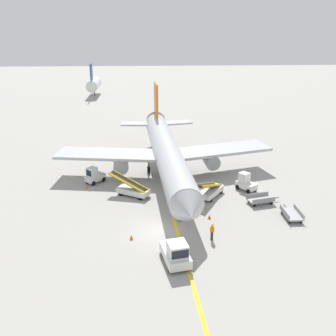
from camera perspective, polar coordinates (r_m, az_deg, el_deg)
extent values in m
plane|color=#9E9B93|center=(37.50, -1.73, -9.38)|extent=(300.00, 300.00, 0.00)
cube|color=yellow|center=(41.94, 0.38, -5.88)|extent=(6.21, 79.80, 0.01)
cylinder|color=#B2B5BA|center=(48.46, -0.18, 2.32)|extent=(5.51, 30.16, 3.30)
cone|color=#B2B5BA|center=(33.67, 3.17, -6.45)|extent=(3.40, 2.63, 3.23)
cone|color=#B2B5BA|center=(64.03, -1.96, 7.31)|extent=(3.33, 3.02, 3.14)
cube|color=#B2B5BA|center=(51.37, 7.95, 2.73)|extent=(13.71, 7.86, 0.36)
cylinder|color=gray|center=(50.38, 6.38, 1.23)|extent=(2.13, 3.33, 1.90)
cube|color=#B2B5BA|center=(49.73, -8.99, 2.06)|extent=(13.48, 6.12, 0.36)
cylinder|color=gray|center=(49.08, -7.04, 0.66)|extent=(2.13, 3.33, 1.90)
cube|color=orange|center=(60.92, -1.79, 10.12)|extent=(0.57, 4.01, 5.20)
cube|color=#B2B5BA|center=(61.67, 1.08, 6.78)|extent=(5.55, 3.25, 0.24)
cube|color=#B2B5BA|center=(61.13, -4.54, 6.59)|extent=(5.33, 2.54, 0.24)
cylinder|color=#4C4C51|center=(38.65, 1.89, -5.77)|extent=(0.20, 0.20, 3.12)
cylinder|color=black|center=(39.24, 1.87, -7.44)|extent=(0.39, 0.58, 0.56)
cylinder|color=#4C4C51|center=(51.24, 2.00, 1.12)|extent=(0.20, 0.20, 3.12)
cylinder|color=black|center=(51.62, 1.98, -0.01)|extent=(0.42, 0.98, 0.96)
cylinder|color=#4C4C51|center=(50.76, -2.91, 0.91)|extent=(0.20, 0.20, 3.12)
cylinder|color=black|center=(51.14, -2.89, -0.23)|extent=(0.42, 0.98, 0.96)
cube|color=black|center=(35.27, 2.61, -4.47)|extent=(2.87, 1.20, 0.60)
cube|color=silver|center=(32.81, 1.10, -12.80)|extent=(2.59, 3.91, 0.80)
cube|color=silver|center=(31.78, 1.43, -11.99)|extent=(1.82, 1.89, 1.10)
cube|color=black|center=(31.16, 1.82, -12.73)|extent=(1.41, 0.37, 0.77)
cylinder|color=black|center=(32.23, 3.14, -14.38)|extent=(0.34, 0.63, 0.60)
cylinder|color=black|center=(31.86, 0.28, -14.82)|extent=(0.34, 0.63, 0.60)
cylinder|color=black|center=(34.22, 1.85, -12.03)|extent=(0.34, 0.63, 0.60)
cylinder|color=black|center=(33.87, -0.83, -12.41)|extent=(0.34, 0.63, 0.60)
cube|color=silver|center=(46.76, 11.61, -2.52)|extent=(2.48, 2.70, 0.70)
cube|color=silver|center=(46.66, 11.29, -1.35)|extent=(1.48, 1.49, 1.10)
cube|color=black|center=(46.95, 10.81, -1.17)|extent=(0.83, 0.65, 0.77)
cylinder|color=black|center=(46.98, 10.36, -2.78)|extent=(0.54, 0.61, 0.60)
cylinder|color=black|center=(47.77, 11.22, -2.43)|extent=(0.54, 0.61, 0.60)
cylinder|color=black|center=(46.03, 11.95, -3.41)|extent=(0.54, 0.61, 0.60)
cylinder|color=black|center=(46.84, 12.80, -3.04)|extent=(0.54, 0.61, 0.60)
cube|color=silver|center=(48.86, -10.80, -1.42)|extent=(2.58, 2.65, 0.70)
cube|color=silver|center=(48.28, -11.25, -0.57)|extent=(1.50, 1.50, 1.10)
cube|color=black|center=(47.99, -11.72, -0.75)|extent=(0.77, 0.72, 0.77)
cylinder|color=black|center=(48.11, -11.11, -2.25)|extent=(0.57, 0.59, 0.60)
cylinder|color=black|center=(48.91, -11.94, -1.92)|extent=(0.57, 0.59, 0.60)
cylinder|color=black|center=(49.08, -9.61, -1.67)|extent=(0.57, 0.59, 0.60)
cylinder|color=black|center=(49.87, -10.45, -1.35)|extent=(0.57, 0.59, 0.60)
cube|color=silver|center=(44.55, 6.45, -3.49)|extent=(3.43, 3.96, 0.60)
cylinder|color=black|center=(43.33, 6.39, -4.65)|extent=(0.53, 0.62, 0.60)
cylinder|color=black|center=(43.85, 4.90, -4.28)|extent=(0.53, 0.62, 0.60)
cylinder|color=black|center=(45.52, 7.90, -3.42)|extent=(0.53, 0.62, 0.60)
cylinder|color=black|center=(46.01, 6.47, -3.08)|extent=(0.53, 0.62, 0.60)
cube|color=black|center=(43.67, 6.14, -2.63)|extent=(3.64, 4.59, 1.76)
cube|color=yellow|center=(43.44, 6.68, -2.61)|extent=(2.99, 4.13, 1.84)
cube|color=yellow|center=(43.80, 5.63, -2.36)|extent=(2.99, 4.13, 1.84)
cube|color=silver|center=(44.54, -5.20, -3.44)|extent=(4.05, 3.17, 0.60)
cylinder|color=black|center=(44.84, -7.07, -3.77)|extent=(0.63, 0.49, 0.60)
cylinder|color=black|center=(45.81, -6.20, -3.18)|extent=(0.63, 0.49, 0.60)
cylinder|color=black|center=(43.54, -4.13, -4.44)|extent=(0.63, 0.49, 0.60)
cylinder|color=black|center=(44.54, -3.30, -3.82)|extent=(0.63, 0.49, 0.60)
cube|color=black|center=(44.46, -5.90, -2.18)|extent=(4.79, 3.23, 1.76)
cube|color=yellow|center=(44.06, -6.22, -2.24)|extent=(4.41, 2.53, 1.84)
cube|color=yellow|center=(44.76, -5.60, -1.84)|extent=(4.41, 2.53, 1.84)
cube|color=#A5A5A8|center=(41.56, 17.95, -6.58)|extent=(1.55, 2.83, 0.16)
cube|color=#4C4C51|center=(43.09, 17.08, -5.49)|extent=(0.10, 0.90, 0.08)
cylinder|color=#4C4C51|center=(43.47, 16.88, -5.23)|extent=(0.12, 0.12, 0.05)
cube|color=gray|center=(41.18, 17.01, -6.34)|extent=(0.11, 2.80, 0.50)
cube|color=gray|center=(41.72, 18.95, -6.21)|extent=(0.11, 2.80, 0.50)
cylinder|color=black|center=(42.33, 16.65, -6.30)|extent=(0.13, 0.36, 0.36)
cylinder|color=black|center=(42.75, 18.17, -6.20)|extent=(0.13, 0.36, 0.36)
cylinder|color=black|center=(40.60, 17.64, -7.63)|extent=(0.13, 0.36, 0.36)
cylinder|color=black|center=(41.04, 19.21, -7.51)|extent=(0.13, 0.36, 0.36)
cube|color=#A5A5A8|center=(43.87, 13.61, -4.61)|extent=(3.07, 2.10, 0.16)
cube|color=#4C4C51|center=(44.78, 15.68, -4.30)|extent=(0.89, 0.29, 0.08)
cylinder|color=#4C4C51|center=(45.01, 16.17, -4.23)|extent=(0.12, 0.12, 0.05)
cube|color=gray|center=(44.36, 13.17, -3.92)|extent=(2.74, 0.70, 0.50)
cube|color=gray|center=(43.19, 14.12, -4.71)|extent=(2.74, 0.70, 0.50)
cylinder|color=black|center=(44.95, 14.38, -4.41)|extent=(0.38, 0.20, 0.36)
cylinder|color=black|center=(44.03, 15.15, -5.04)|extent=(0.38, 0.20, 0.36)
cylinder|color=black|center=(43.97, 12.00, -4.78)|extent=(0.38, 0.20, 0.36)
cylinder|color=black|center=(43.03, 12.74, -5.44)|extent=(0.38, 0.20, 0.36)
cylinder|color=#26262D|center=(36.12, 6.56, -10.01)|extent=(0.24, 0.24, 0.85)
cube|color=orange|center=(35.77, 6.60, -9.04)|extent=(0.36, 0.22, 0.56)
sphere|color=#9E7051|center=(35.57, 6.63, -8.50)|extent=(0.20, 0.20, 0.20)
sphere|color=yellow|center=(35.55, 6.63, -8.42)|extent=(0.24, 0.24, 0.24)
cone|color=orange|center=(39.79, 6.20, -7.23)|extent=(0.36, 0.36, 0.44)
cone|color=orange|center=(47.52, -12.03, -2.73)|extent=(0.36, 0.36, 0.44)
cone|color=orange|center=(36.24, -5.48, -10.24)|extent=(0.36, 0.36, 0.44)
cylinder|color=silver|center=(108.57, -10.99, 12.18)|extent=(3.00, 10.00, 3.00)
cylinder|color=#3F3F3F|center=(108.93, -10.90, 10.98)|extent=(0.30, 0.30, 1.60)
cube|color=navy|center=(104.68, -11.37, 13.78)|extent=(0.24, 3.20, 4.40)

